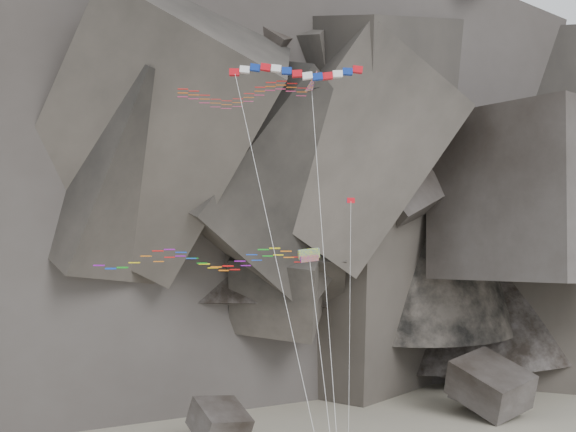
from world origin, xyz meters
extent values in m
cube|color=#47423F|center=(31.64, 35.01, 2.21)|extent=(9.82, 11.25, 8.04)
cube|color=#47423F|center=(-1.60, 28.09, 1.59)|extent=(6.99, 7.28, 5.27)
cube|color=#47423F|center=(31.22, 38.40, 1.52)|extent=(6.75, 6.25, 4.62)
cube|color=#47423F|center=(32.92, 38.11, 1.76)|extent=(6.48, 5.56, 5.50)
cylinder|color=silver|center=(2.77, -2.78, 16.79)|extent=(0.83, 6.28, 30.42)
cube|color=red|center=(-2.88, 0.30, 32.59)|extent=(0.71, 0.52, 0.44)
cube|color=white|center=(-2.19, 0.19, 32.77)|extent=(0.74, 0.53, 0.49)
cube|color=navy|center=(-1.51, 0.03, 32.88)|extent=(0.76, 0.53, 0.52)
cube|color=red|center=(-0.83, -0.14, 32.90)|extent=(0.77, 0.53, 0.52)
cube|color=white|center=(-0.15, -0.33, 32.80)|extent=(0.75, 0.53, 0.50)
cube|color=navy|center=(0.53, -0.49, 32.63)|extent=(0.72, 0.53, 0.45)
cube|color=red|center=(1.21, -0.61, 32.44)|extent=(0.74, 0.53, 0.48)
cube|color=white|center=(1.89, -0.70, 32.31)|extent=(0.76, 0.53, 0.52)
cube|color=navy|center=(2.57, -0.74, 32.27)|extent=(0.77, 0.53, 0.53)
cube|color=red|center=(3.25, -0.75, 32.34)|extent=(0.76, 0.53, 0.51)
cube|color=white|center=(3.93, -0.75, 32.50)|extent=(0.73, 0.53, 0.46)
cube|color=navy|center=(4.61, -0.76, 32.69)|extent=(0.73, 0.53, 0.47)
cube|color=red|center=(5.29, -0.81, 32.84)|extent=(0.76, 0.53, 0.51)
cylinder|color=silver|center=(0.15, -2.89, 17.08)|extent=(6.08, 6.06, 31.01)
cube|color=#E1FF0E|center=(1.96, -0.80, 20.52)|extent=(1.48, 0.53, 0.81)
cube|color=#0CB219|center=(1.96, -1.00, 20.21)|extent=(1.24, 0.38, 0.55)
cylinder|color=silver|center=(2.57, -3.35, 11.05)|extent=(1.24, 5.13, 18.94)
cube|color=red|center=(5.53, 1.90, 24.21)|extent=(0.58, 0.12, 0.37)
cube|color=navy|center=(5.34, 1.91, 24.21)|extent=(0.22, 0.07, 0.38)
cylinder|color=silver|center=(4.35, -2.00, 12.90)|extent=(2.39, 7.82, 22.64)
camera|label=1|loc=(-7.52, -47.25, 21.34)|focal=45.00mm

